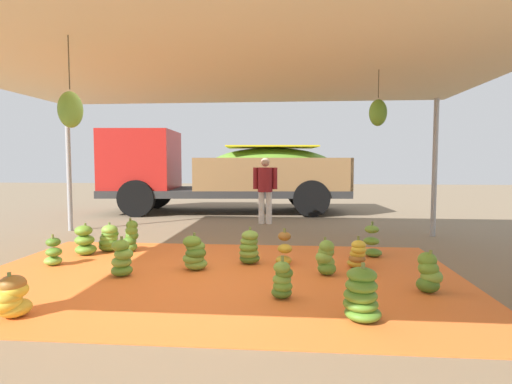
# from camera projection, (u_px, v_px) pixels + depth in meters

# --- Properties ---
(ground_plane) EXTENTS (40.00, 40.00, 0.00)m
(ground_plane) POSITION_uv_depth(u_px,v_px,m) (243.00, 236.00, 8.38)
(ground_plane) COLOR #7F6B51
(tarp_orange) EXTENTS (6.33, 4.12, 0.01)m
(tarp_orange) POSITION_uv_depth(u_px,v_px,m) (216.00, 276.00, 5.39)
(tarp_orange) COLOR orange
(tarp_orange) RESTS_ON ground
(tent_canopy) EXTENTS (8.00, 7.00, 2.79)m
(tent_canopy) POSITION_uv_depth(u_px,v_px,m) (214.00, 63.00, 5.11)
(tent_canopy) COLOR #9EA0A5
(tent_canopy) RESTS_ON ground
(banana_bunch_0) EXTENTS (0.42, 0.42, 0.48)m
(banana_bunch_0) POSITION_uv_depth(u_px,v_px,m) (109.00, 239.00, 6.85)
(banana_bunch_0) COLOR #518428
(banana_bunch_0) RESTS_ON tarp_orange
(banana_bunch_1) EXTENTS (0.37, 0.35, 0.48)m
(banana_bunch_1) POSITION_uv_depth(u_px,v_px,m) (429.00, 274.00, 4.72)
(banana_bunch_1) COLOR #477523
(banana_bunch_1) RESTS_ON tarp_orange
(banana_bunch_2) EXTENTS (0.31, 0.33, 0.55)m
(banana_bunch_2) POSITION_uv_depth(u_px,v_px,m) (131.00, 237.00, 6.87)
(banana_bunch_2) COLOR #518428
(banana_bunch_2) RESTS_ON tarp_orange
(banana_bunch_3) EXTENTS (0.29, 0.29, 0.45)m
(banana_bunch_3) POSITION_uv_depth(u_px,v_px,m) (53.00, 253.00, 5.93)
(banana_bunch_3) COLOR #75A83D
(banana_bunch_3) RESTS_ON tarp_orange
(banana_bunch_4) EXTENTS (0.33, 0.35, 0.50)m
(banana_bunch_4) POSITION_uv_depth(u_px,v_px,m) (326.00, 258.00, 5.45)
(banana_bunch_4) COLOR #518428
(banana_bunch_4) RESTS_ON tarp_orange
(banana_bunch_5) EXTENTS (0.44, 0.44, 0.44)m
(banana_bunch_5) POSITION_uv_depth(u_px,v_px,m) (11.00, 298.00, 3.95)
(banana_bunch_5) COLOR gold
(banana_bunch_5) RESTS_ON tarp_orange
(banana_bunch_6) EXTENTS (0.41, 0.44, 0.54)m
(banana_bunch_6) POSITION_uv_depth(u_px,v_px,m) (249.00, 248.00, 6.01)
(banana_bunch_6) COLOR #477523
(banana_bunch_6) RESTS_ON tarp_orange
(banana_bunch_7) EXTENTS (0.35, 0.37, 0.45)m
(banana_bunch_7) POSITION_uv_depth(u_px,v_px,m) (357.00, 255.00, 5.80)
(banana_bunch_7) COLOR gold
(banana_bunch_7) RESTS_ON tarp_orange
(banana_bunch_8) EXTENTS (0.47, 0.47, 0.51)m
(banana_bunch_8) POSITION_uv_depth(u_px,v_px,m) (85.00, 241.00, 6.60)
(banana_bunch_8) COLOR #60932D
(banana_bunch_8) RESTS_ON tarp_orange
(banana_bunch_9) EXTENTS (0.40, 0.38, 0.53)m
(banana_bunch_9) POSITION_uv_depth(u_px,v_px,m) (122.00, 259.00, 5.36)
(banana_bunch_9) COLOR #518428
(banana_bunch_9) RESTS_ON tarp_orange
(banana_bunch_10) EXTENTS (0.36, 0.36, 0.55)m
(banana_bunch_10) POSITION_uv_depth(u_px,v_px,m) (372.00, 242.00, 6.47)
(banana_bunch_10) COLOR #518428
(banana_bunch_10) RESTS_ON tarp_orange
(banana_bunch_11) EXTENTS (0.29, 0.28, 0.46)m
(banana_bunch_11) POSITION_uv_depth(u_px,v_px,m) (282.00, 281.00, 4.50)
(banana_bunch_11) COLOR #477523
(banana_bunch_11) RESTS_ON tarp_orange
(banana_bunch_13) EXTENTS (0.45, 0.44, 0.51)m
(banana_bunch_13) POSITION_uv_depth(u_px,v_px,m) (195.00, 254.00, 5.69)
(banana_bunch_13) COLOR #75A83D
(banana_bunch_13) RESTS_ON tarp_orange
(banana_bunch_14) EXTENTS (0.33, 0.33, 0.53)m
(banana_bunch_14) POSITION_uv_depth(u_px,v_px,m) (284.00, 250.00, 5.97)
(banana_bunch_14) COLOR gold
(banana_bunch_14) RESTS_ON tarp_orange
(banana_bunch_15) EXTENTS (0.47, 0.47, 0.55)m
(banana_bunch_15) POSITION_uv_depth(u_px,v_px,m) (361.00, 296.00, 3.85)
(banana_bunch_15) COLOR #518428
(banana_bunch_15) RESTS_ON tarp_orange
(cargo_truck_main) EXTENTS (7.15, 2.93, 2.40)m
(cargo_truck_main) POSITION_uv_depth(u_px,v_px,m) (220.00, 170.00, 12.28)
(cargo_truck_main) COLOR #2D2D2D
(cargo_truck_main) RESTS_ON ground
(worker_0) EXTENTS (0.58, 0.35, 1.59)m
(worker_0) POSITION_uv_depth(u_px,v_px,m) (265.00, 185.00, 9.94)
(worker_0) COLOR silver
(worker_0) RESTS_ON ground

